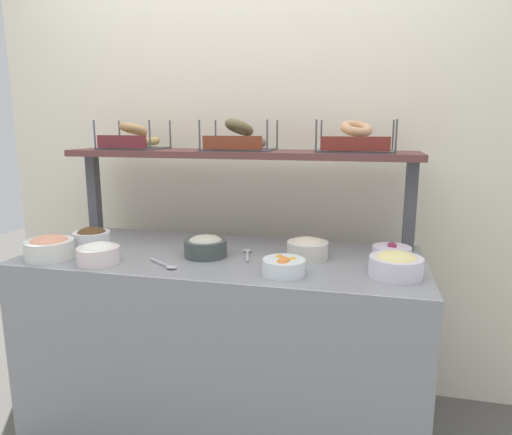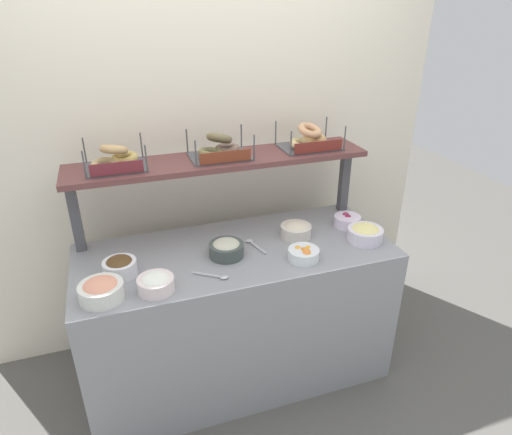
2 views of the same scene
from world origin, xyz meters
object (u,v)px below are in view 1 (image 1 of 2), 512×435
object	(u,v)px
serving_spoon_by_edge	(247,253)
bowl_potato_salad	(308,248)
bowl_chocolate_spread	(92,238)
bowl_egg_salad	(396,264)
bagel_basket_sesame	(133,140)
bowl_lox_spread	(49,247)
bowl_tuna_salad	(206,246)
serving_spoon_near_plate	(166,265)
bowl_fruit_salad	(284,266)
bagel_basket_poppy	(239,140)
bowl_beet_salad	(392,253)
bowl_cream_cheese	(98,253)
bagel_basket_plain	(355,141)

from	to	relation	value
serving_spoon_by_edge	bowl_potato_salad	bearing A→B (deg)	3.03
bowl_chocolate_spread	bowl_egg_salad	size ratio (longest dim) A/B	0.83
serving_spoon_by_edge	bagel_basket_sesame	world-z (taller)	bagel_basket_sesame
bagel_basket_sesame	bowl_lox_spread	bearing A→B (deg)	-105.92
bowl_tuna_salad	serving_spoon_near_plate	size ratio (longest dim) A/B	1.16
bowl_fruit_salad	bagel_basket_poppy	bearing A→B (deg)	122.27
bowl_tuna_salad	bagel_basket_poppy	xyz separation A→B (m)	(0.06, 0.31, 0.43)
bowl_beet_salad	bowl_fruit_salad	distance (m)	0.48
bowl_chocolate_spread	serving_spoon_by_edge	world-z (taller)	bowl_chocolate_spread
bowl_tuna_salad	serving_spoon_by_edge	world-z (taller)	bowl_tuna_salad
bowl_fruit_salad	bowl_chocolate_spread	bearing A→B (deg)	170.43
serving_spoon_by_edge	bowl_chocolate_spread	bearing A→B (deg)	-174.11
bowl_chocolate_spread	serving_spoon_by_edge	size ratio (longest dim) A/B	0.93
bowl_chocolate_spread	serving_spoon_near_plate	xyz separation A→B (m)	(0.43, -0.17, -0.04)
bowl_chocolate_spread	bowl_fruit_salad	distance (m)	0.91
bowl_potato_salad	bowl_fruit_salad	distance (m)	0.24
bowl_tuna_salad	bagel_basket_sesame	distance (m)	0.72
serving_spoon_near_plate	bagel_basket_sesame	distance (m)	0.78
bagel_basket_sesame	serving_spoon_near_plate	bearing A→B (deg)	-52.50
bowl_egg_salad	bowl_fruit_salad	bearing A→B (deg)	-169.40
bowl_egg_salad	bowl_cream_cheese	bearing A→B (deg)	-174.74
bowl_cream_cheese	bowl_tuna_salad	xyz separation A→B (m)	(0.39, 0.19, 0.00)
bowl_cream_cheese	serving_spoon_by_edge	size ratio (longest dim) A/B	0.98
bowl_fruit_salad	bagel_basket_poppy	world-z (taller)	bagel_basket_poppy
bowl_potato_salad	bowl_beet_salad	distance (m)	0.34
bowl_egg_salad	bagel_basket_poppy	world-z (taller)	bagel_basket_poppy
bowl_fruit_salad	serving_spoon_by_edge	bearing A→B (deg)	131.58
bowl_potato_salad	bagel_basket_plain	bearing A→B (deg)	55.14
bowl_tuna_salad	bagel_basket_sesame	size ratio (longest dim) A/B	0.61
bowl_egg_salad	bowl_fruit_salad	size ratio (longest dim) A/B	1.21
bowl_chocolate_spread	bowl_fruit_salad	size ratio (longest dim) A/B	1.00
bowl_potato_salad	bowl_egg_salad	world-z (taller)	bowl_egg_salad
bowl_chocolate_spread	bagel_basket_plain	xyz separation A→B (m)	(1.13, 0.33, 0.43)
bowl_tuna_salad	bowl_lox_spread	bearing A→B (deg)	-163.90
bowl_beet_salad	bagel_basket_poppy	xyz separation A→B (m)	(-0.70, 0.21, 0.44)
serving_spoon_near_plate	bowl_egg_salad	bearing A→B (deg)	6.02
serving_spoon_near_plate	serving_spoon_by_edge	xyz separation A→B (m)	(0.27, 0.24, 0.00)
bowl_lox_spread	serving_spoon_near_plate	bearing A→B (deg)	0.04
bowl_cream_cheese	bowl_beet_salad	xyz separation A→B (m)	(1.15, 0.30, -0.01)
bowl_fruit_salad	bagel_basket_poppy	xyz separation A→B (m)	(-0.30, 0.48, 0.44)
bowl_lox_spread	serving_spoon_near_plate	world-z (taller)	bowl_lox_spread
serving_spoon_by_edge	bagel_basket_plain	xyz separation A→B (m)	(0.43, 0.26, 0.47)
bowl_beet_salad	bowl_potato_salad	bearing A→B (deg)	-175.49
bagel_basket_sesame	serving_spoon_by_edge	bearing A→B (deg)	-21.61
serving_spoon_near_plate	bagel_basket_plain	xyz separation A→B (m)	(0.70, 0.50, 0.47)
bowl_tuna_salad	serving_spoon_by_edge	size ratio (longest dim) A/B	1.06
bowl_egg_salad	bagel_basket_sesame	bearing A→B (deg)	162.04
bowl_fruit_salad	bagel_basket_sesame	size ratio (longest dim) A/B	0.54
bowl_potato_salad	bowl_egg_salad	xyz separation A→B (m)	(0.34, -0.16, 0.00)
serving_spoon_by_edge	bagel_basket_plain	bearing A→B (deg)	31.17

